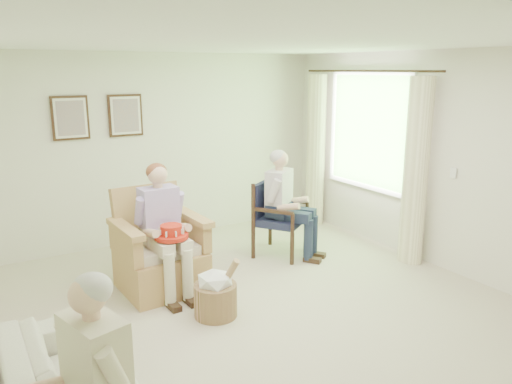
# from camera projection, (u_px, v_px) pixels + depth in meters

# --- Properties ---
(floor) EXTENTS (5.50, 5.50, 0.00)m
(floor) POSITION_uv_depth(u_px,v_px,m) (264.00, 313.00, 4.99)
(floor) COLOR beige
(floor) RESTS_ON ground
(back_wall) EXTENTS (5.00, 0.04, 2.60)m
(back_wall) POSITION_uv_depth(u_px,v_px,m) (159.00, 148.00, 6.95)
(back_wall) COLOR silver
(back_wall) RESTS_ON ground
(right_wall) EXTENTS (0.04, 5.50, 2.60)m
(right_wall) POSITION_uv_depth(u_px,v_px,m) (441.00, 162.00, 5.94)
(right_wall) COLOR silver
(right_wall) RESTS_ON ground
(ceiling) EXTENTS (5.00, 5.50, 0.02)m
(ceiling) POSITION_uv_depth(u_px,v_px,m) (265.00, 42.00, 4.37)
(ceiling) COLOR white
(ceiling) RESTS_ON back_wall
(window) EXTENTS (0.13, 2.50, 1.63)m
(window) POSITION_uv_depth(u_px,v_px,m) (369.00, 128.00, 6.85)
(window) COLOR #2D6B23
(window) RESTS_ON right_wall
(curtain_left) EXTENTS (0.34, 0.34, 2.30)m
(curtain_left) POSITION_uv_depth(u_px,v_px,m) (416.00, 172.00, 6.07)
(curtain_left) COLOR #FFF4C7
(curtain_left) RESTS_ON ground
(curtain_right) EXTENTS (0.34, 0.34, 2.30)m
(curtain_right) POSITION_uv_depth(u_px,v_px,m) (316.00, 151.00, 7.70)
(curtain_right) COLOR #FFF4C7
(curtain_right) RESTS_ON ground
(framed_print_left) EXTENTS (0.45, 0.05, 0.55)m
(framed_print_left) POSITION_uv_depth(u_px,v_px,m) (70.00, 118.00, 6.23)
(framed_print_left) COLOR #382114
(framed_print_left) RESTS_ON back_wall
(framed_print_right) EXTENTS (0.45, 0.05, 0.55)m
(framed_print_right) POSITION_uv_depth(u_px,v_px,m) (126.00, 115.00, 6.58)
(framed_print_right) COLOR #382114
(framed_print_right) RESTS_ON back_wall
(wicker_armchair) EXTENTS (0.88, 0.87, 1.12)m
(wicker_armchair) POSITION_uv_depth(u_px,v_px,m) (160.00, 257.00, 5.49)
(wicker_armchair) COLOR tan
(wicker_armchair) RESTS_ON ground
(wood_armchair) EXTENTS (0.62, 0.58, 0.95)m
(wood_armchair) POSITION_uv_depth(u_px,v_px,m) (277.00, 214.00, 6.54)
(wood_armchair) COLOR black
(wood_armchair) RESTS_ON ground
(person_wicker) EXTENTS (0.40, 0.63, 1.39)m
(person_wicker) POSITION_uv_depth(u_px,v_px,m) (163.00, 220.00, 5.26)
(person_wicker) COLOR beige
(person_wicker) RESTS_ON ground
(person_dark) EXTENTS (0.40, 0.63, 1.36)m
(person_dark) POSITION_uv_depth(u_px,v_px,m) (284.00, 197.00, 6.34)
(person_dark) COLOR #1C243D
(person_dark) RESTS_ON ground
(person_sofa) EXTENTS (0.42, 0.62, 1.27)m
(person_sofa) POSITION_uv_depth(u_px,v_px,m) (92.00, 377.00, 2.74)
(person_sofa) COLOR beige
(person_sofa) RESTS_ON ground
(red_hat) EXTENTS (0.35, 0.35, 0.14)m
(red_hat) POSITION_uv_depth(u_px,v_px,m) (171.00, 233.00, 5.12)
(red_hat) COLOR red
(red_hat) RESTS_ON person_wicker
(hatbox) EXTENTS (0.46, 0.46, 0.62)m
(hatbox) POSITION_uv_depth(u_px,v_px,m) (216.00, 293.00, 4.88)
(hatbox) COLOR tan
(hatbox) RESTS_ON ground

